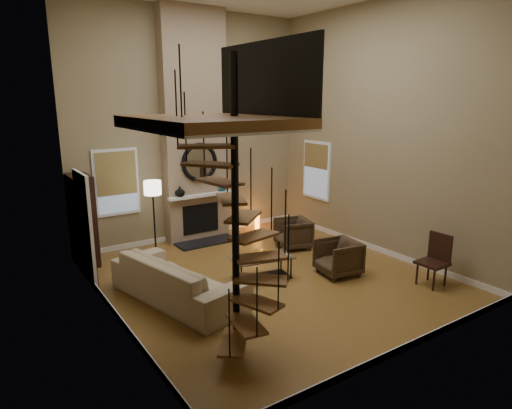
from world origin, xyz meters
TOP-DOWN VIEW (x-y plane):
  - ground at (0.00, 0.00)m, footprint 6.00×6.50m
  - back_wall at (0.00, 3.25)m, footprint 6.00×0.02m
  - front_wall at (0.00, -3.25)m, footprint 6.00×0.02m
  - left_wall at (-3.00, 0.00)m, footprint 0.02×6.50m
  - right_wall at (3.00, 0.00)m, footprint 0.02×6.50m
  - baseboard_back at (0.00, 3.24)m, footprint 6.00×0.02m
  - baseboard_front at (0.00, -3.24)m, footprint 6.00×0.02m
  - baseboard_left at (-2.99, 0.00)m, footprint 0.02×6.50m
  - baseboard_right at (2.99, 0.00)m, footprint 0.02×6.50m
  - chimney_breast at (0.00, 3.06)m, footprint 1.60×0.38m
  - hearth at (0.00, 2.57)m, footprint 1.50×0.60m
  - firebox at (0.00, 2.86)m, footprint 0.95×0.02m
  - mantel at (0.00, 2.78)m, footprint 1.70×0.18m
  - mirror_frame at (0.00, 2.84)m, footprint 0.94×0.10m
  - mirror_disc at (0.00, 2.85)m, footprint 0.80×0.01m
  - vase_left at (-0.55, 2.82)m, footprint 0.24×0.24m
  - vase_right at (0.60, 2.82)m, footprint 0.20×0.20m
  - window_back at (-1.90, 3.22)m, footprint 1.02×0.06m
  - window_right at (2.97, 2.00)m, footprint 0.06×1.02m
  - entry_door at (-2.95, 1.80)m, footprint 0.10×1.05m
  - loft at (-2.04, -1.80)m, footprint 1.70×2.20m
  - spiral_stair at (-1.78, -1.79)m, footprint 1.47×1.47m
  - hutch at (-2.79, 2.79)m, footprint 0.41×0.87m
  - sofa at (-1.90, 0.05)m, footprint 1.64×2.83m
  - armchair_near at (1.59, 1.09)m, footprint 0.94×0.92m
  - armchair_far at (1.34, -0.67)m, footprint 0.88×0.87m
  - coffee_table at (-0.13, -0.01)m, footprint 1.28×0.80m
  - bowl at (-0.13, 0.04)m, footprint 0.39×0.39m
  - book at (0.22, -0.16)m, footprint 0.21×0.27m
  - floor_lamp at (-1.36, 2.43)m, footprint 0.38×0.38m
  - accent_lamp at (1.67, 2.85)m, footprint 0.13×0.13m
  - side_chair at (2.44, -2.03)m, footprint 0.50×0.50m

SIDE VIEW (x-z plane):
  - ground at x=0.00m, z-range -0.01..0.00m
  - hearth at x=0.00m, z-range 0.00..0.04m
  - baseboard_back at x=0.00m, z-range 0.00..0.12m
  - baseboard_front at x=0.00m, z-range 0.00..0.12m
  - baseboard_left at x=-2.99m, z-range 0.00..0.12m
  - baseboard_right at x=2.99m, z-range 0.00..0.12m
  - accent_lamp at x=1.67m, z-range 0.02..0.48m
  - coffee_table at x=-0.13m, z-range 0.06..0.51m
  - armchair_near at x=1.59m, z-range 0.01..0.70m
  - armchair_far at x=1.34m, z-range 0.00..0.71m
  - sofa at x=-1.90m, z-range 0.01..0.78m
  - book at x=0.22m, z-range 0.45..0.48m
  - bowl at x=-0.13m, z-range 0.45..0.55m
  - side_chair at x=2.44m, z-range 0.02..1.03m
  - firebox at x=0.00m, z-range 0.19..0.91m
  - hutch at x=-2.79m, z-range -0.02..1.92m
  - entry_door at x=-2.95m, z-range -0.03..2.13m
  - mantel at x=0.00m, z-range 1.12..1.18m
  - vase_right at x=0.60m, z-range 1.18..1.39m
  - vase_left at x=-0.55m, z-range 1.18..1.43m
  - floor_lamp at x=-1.36m, z-range 0.56..2.26m
  - window_back at x=-1.90m, z-range 0.86..2.38m
  - window_right at x=2.97m, z-range 0.87..2.39m
  - spiral_stair at x=-1.78m, z-range -0.25..3.81m
  - mirror_frame at x=0.00m, z-range 1.48..2.42m
  - mirror_disc at x=0.00m, z-range 1.55..2.35m
  - back_wall at x=0.00m, z-range 0.00..5.50m
  - front_wall at x=0.00m, z-range 0.00..5.50m
  - left_wall at x=-3.00m, z-range 0.00..5.50m
  - right_wall at x=3.00m, z-range 0.00..5.50m
  - chimney_breast at x=0.00m, z-range 0.00..5.50m
  - loft at x=-2.04m, z-range 2.69..3.78m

